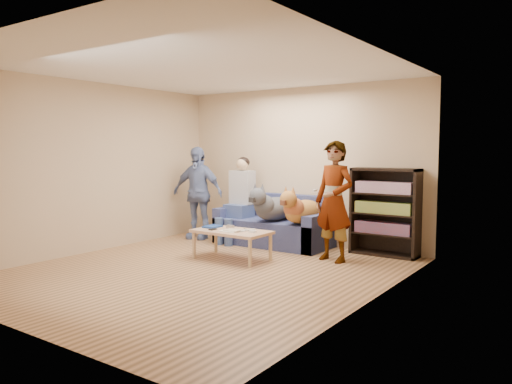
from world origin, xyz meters
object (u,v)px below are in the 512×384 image
Objects in this scene: coffee_table at (232,234)px; bookshelf at (385,210)px; notebook_blue at (212,227)px; dog_gray at (272,207)px; dog_tan at (301,210)px; person_standing_right at (334,201)px; sofa at (275,228)px; person_standing_left at (197,193)px; person_seated at (239,197)px; camera_silver at (230,227)px.

coffee_table is 0.85× the size of bookshelf.
dog_gray is at bearing 70.17° from notebook_blue.
person_standing_right is at bearing -24.68° from dog_tan.
sofa is 1.46× the size of bookshelf.
person_seated is at bearing 1.58° from person_standing_left.
camera_silver is (1.40, -0.86, -0.37)m from person_standing_left.
camera_silver is 0.08× the size of bookshelf.
sofa is 0.75m from dog_tan.
coffee_table is at bearing -57.44° from person_seated.
camera_silver is 0.06× the size of sofa.
person_standing_right is 1.33m from dog_gray.
person_standing_left is at bearing -172.40° from person_standing_right.
person_seated is at bearing 122.56° from coffee_table.
camera_silver is at bearing -90.81° from sofa.
camera_silver reaches higher than notebook_blue.
person_standing_right is 1.55m from camera_silver.
person_standing_right is at bearing 30.69° from coffee_table.
person_standing_left reaches higher than dog_gray.
person_standing_right is 1.52m from coffee_table.
camera_silver is (-1.37, -0.62, -0.40)m from person_standing_right.
person_seated reaches higher than bookshelf.
coffee_table is (1.52, -0.98, -0.44)m from person_standing_left.
dog_tan is 1.27m from bookshelf.
bookshelf is at bearing 42.02° from coffee_table.
person_standing_left reaches higher than dog_tan.
coffee_table is (0.75, -1.17, -0.40)m from person_seated.
person_standing_left is 1.51m from dog_gray.
dog_gray reaches higher than camera_silver.
sofa is at bearing 110.68° from dog_gray.
person_standing_left is 1.47× the size of coffee_table.
coffee_table is (-1.25, -0.74, -0.48)m from person_standing_right.
person_standing_right is at bearing -16.93° from person_standing_left.
notebook_blue is at bearing -165.96° from camera_silver.
dog_tan is (1.26, -0.09, -0.13)m from person_seated.
person_seated is 2.47m from bookshelf.
camera_silver reaches higher than coffee_table.
sofa is 0.82m from person_seated.
camera_silver is at bearing -123.69° from dog_tan.
bookshelf is at bearing 14.34° from dog_gray.
person_standing_left is 14.73× the size of camera_silver.
notebook_blue is at bearing -51.70° from person_standing_left.
bookshelf is at bearing 37.79° from camera_silver.
notebook_blue is at bearing -103.40° from sofa.
sofa is at bearing 0.53° from person_standing_left.
dog_tan is at bearing -19.59° from sofa.
camera_silver is at bearing -59.16° from person_seated.
coffee_table is at bearing -7.13° from notebook_blue.
person_standing_right is 1.54× the size of coffee_table.
notebook_blue is 0.29m from camera_silver.
bookshelf is at bearing 72.88° from person_standing_right.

